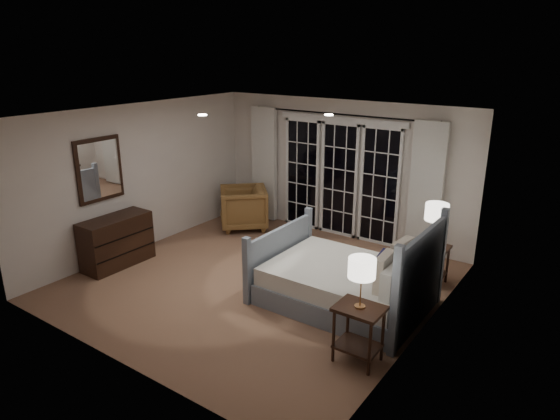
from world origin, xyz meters
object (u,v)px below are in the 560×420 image
Objects in this scene: lamp_left at (362,269)px; lamp_right at (437,212)px; bed at (347,282)px; armchair at (243,208)px; nightstand_left at (359,326)px; dresser at (117,241)px; nightstand_right at (432,258)px.

lamp_right is (0.00, 2.40, -0.03)m from lamp_left.
bed is 2.45× the size of armchair.
nightstand_left is 4.64m from armchair.
bed is at bearing 20.53° from armchair.
dresser is at bearing 178.31° from nightstand_left.
nightstand_left is (0.71, -1.10, 0.13)m from bed.
bed is at bearing -118.88° from lamp_right.
lamp_right is (0.72, 1.30, 0.79)m from bed.
nightstand_right is 0.92× the size of lamp_right.
dresser is at bearing -55.13° from armchair.
lamp_right is 0.73× the size of armchair.
nightstand_right is 2.51m from lamp_left.
armchair reaches higher than nightstand_left.
armchair is 2.59m from dresser.
nightstand_right is (0.72, 1.30, 0.07)m from bed.
lamp_left is at bearing 90.00° from nightstand_left.
bed is 3.78m from dresser.
nightstand_right is 1.03× the size of lamp_left.
bed is at bearing -118.88° from nightstand_right.
lamp_right is (-0.00, -0.00, 0.72)m from nightstand_right.
nightstand_right is 0.67× the size of armchair.
bed reaches higher than nightstand_left.
lamp_right reaches higher than nightstand_left.
lamp_right is at bearing 61.12° from bed.
lamp_right is at bearing 89.93° from lamp_left.
nightstand_right is at bearing 27.50° from dresser.
bed is 1.91× the size of dresser.
lamp_left is (-0.00, -2.40, 0.75)m from nightstand_right.
dresser is (-0.56, -2.53, -0.00)m from armchair.
lamp_right is at bearing 27.50° from dresser.
dresser reaches higher than nightstand_left.
lamp_left is at bearing 12.33° from armchair.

